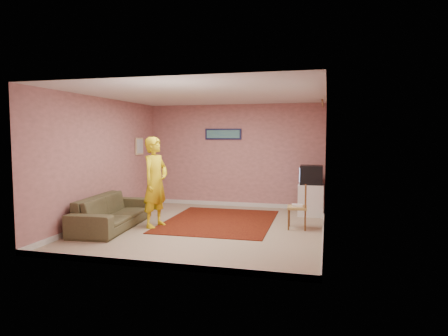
% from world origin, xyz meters
% --- Properties ---
extents(ground, '(5.00, 5.00, 0.00)m').
position_xyz_m(ground, '(0.00, 0.00, 0.00)').
color(ground, tan).
rests_on(ground, ground).
extents(wall_back, '(4.50, 0.02, 2.60)m').
position_xyz_m(wall_back, '(0.00, 2.50, 1.30)').
color(wall_back, tan).
rests_on(wall_back, ground).
extents(wall_front, '(4.50, 0.02, 2.60)m').
position_xyz_m(wall_front, '(0.00, -2.50, 1.30)').
color(wall_front, tan).
rests_on(wall_front, ground).
extents(wall_left, '(0.02, 5.00, 2.60)m').
position_xyz_m(wall_left, '(-2.25, 0.00, 1.30)').
color(wall_left, tan).
rests_on(wall_left, ground).
extents(wall_right, '(0.02, 5.00, 2.60)m').
position_xyz_m(wall_right, '(2.25, 0.00, 1.30)').
color(wall_right, tan).
rests_on(wall_right, ground).
extents(ceiling, '(4.50, 5.00, 0.02)m').
position_xyz_m(ceiling, '(0.00, 0.00, 2.60)').
color(ceiling, silver).
rests_on(ceiling, wall_back).
extents(baseboard_back, '(4.50, 0.02, 0.10)m').
position_xyz_m(baseboard_back, '(0.00, 2.49, 0.05)').
color(baseboard_back, silver).
rests_on(baseboard_back, ground).
extents(baseboard_front, '(4.50, 0.02, 0.10)m').
position_xyz_m(baseboard_front, '(0.00, -2.49, 0.05)').
color(baseboard_front, silver).
rests_on(baseboard_front, ground).
extents(baseboard_left, '(0.02, 5.00, 0.10)m').
position_xyz_m(baseboard_left, '(-2.24, 0.00, 0.05)').
color(baseboard_left, silver).
rests_on(baseboard_left, ground).
extents(baseboard_right, '(0.02, 5.00, 0.10)m').
position_xyz_m(baseboard_right, '(2.24, 0.00, 0.05)').
color(baseboard_right, silver).
rests_on(baseboard_right, ground).
extents(window, '(0.01, 1.10, 1.50)m').
position_xyz_m(window, '(2.24, -0.90, 1.45)').
color(window, black).
rests_on(window, wall_right).
extents(curtain_sheer, '(0.01, 0.75, 2.10)m').
position_xyz_m(curtain_sheer, '(2.23, -1.05, 1.25)').
color(curtain_sheer, white).
rests_on(curtain_sheer, wall_right).
extents(curtain_floral, '(0.01, 0.35, 2.10)m').
position_xyz_m(curtain_floral, '(2.21, -0.35, 1.25)').
color(curtain_floral, white).
rests_on(curtain_floral, wall_right).
extents(curtain_rod, '(0.02, 1.40, 0.02)m').
position_xyz_m(curtain_rod, '(2.20, -0.90, 2.32)').
color(curtain_rod, brown).
rests_on(curtain_rod, wall_right).
extents(picture_back, '(0.95, 0.04, 0.28)m').
position_xyz_m(picture_back, '(-0.30, 2.47, 1.85)').
color(picture_back, '#16183D').
rests_on(picture_back, wall_back).
extents(picture_left, '(0.04, 0.38, 0.42)m').
position_xyz_m(picture_left, '(-2.22, 1.60, 1.55)').
color(picture_left, beige).
rests_on(picture_left, wall_left).
extents(area_rug, '(2.26, 2.81, 0.01)m').
position_xyz_m(area_rug, '(0.10, 0.61, 0.01)').
color(area_rug, black).
rests_on(area_rug, ground).
extents(tv_cabinet, '(0.56, 0.51, 0.71)m').
position_xyz_m(tv_cabinet, '(1.95, 1.74, 0.36)').
color(tv_cabinet, silver).
rests_on(tv_cabinet, ground).
extents(crt_tv, '(0.52, 0.46, 0.43)m').
position_xyz_m(crt_tv, '(1.94, 1.74, 0.93)').
color(crt_tv, black).
rests_on(crt_tv, tv_cabinet).
extents(chair_a, '(0.43, 0.42, 0.49)m').
position_xyz_m(chair_a, '(1.90, 2.20, 0.55)').
color(chair_a, tan).
rests_on(chair_a, ground).
extents(dvd_player, '(0.39, 0.33, 0.06)m').
position_xyz_m(dvd_player, '(1.90, 2.20, 0.49)').
color(dvd_player, '#ACACB0').
rests_on(dvd_player, chair_a).
extents(blue_throw, '(0.44, 0.06, 0.46)m').
position_xyz_m(blue_throw, '(1.90, 2.20, 0.73)').
color(blue_throw, '#80AAD2').
rests_on(blue_throw, chair_a).
extents(chair_b, '(0.39, 0.41, 0.47)m').
position_xyz_m(chair_b, '(1.74, 0.37, 0.52)').
color(chair_b, tan).
rests_on(chair_b, ground).
extents(game_console, '(0.22, 0.16, 0.04)m').
position_xyz_m(game_console, '(1.74, 0.37, 0.46)').
color(game_console, white).
rests_on(game_console, chair_b).
extents(sofa, '(1.05, 2.23, 0.63)m').
position_xyz_m(sofa, '(-1.80, -0.46, 0.32)').
color(sofa, '#4E4C2F').
rests_on(sofa, ground).
extents(person, '(0.57, 0.73, 1.79)m').
position_xyz_m(person, '(-1.00, -0.17, 0.90)').
color(person, yellow).
rests_on(person, ground).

